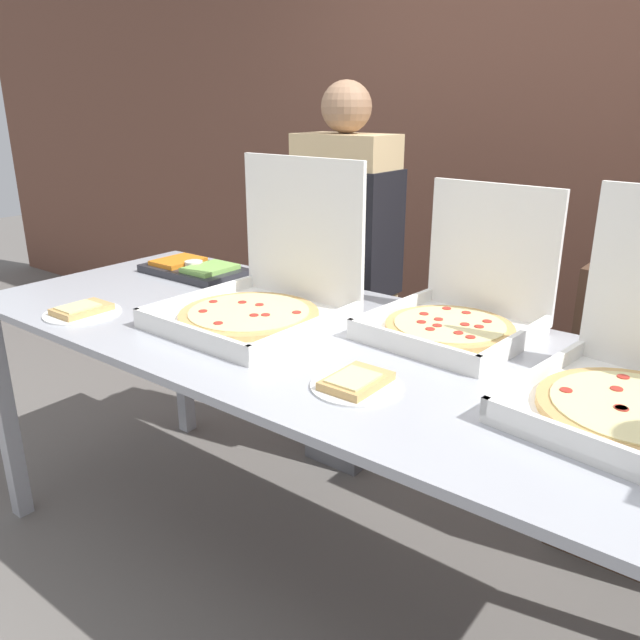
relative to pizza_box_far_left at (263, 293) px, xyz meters
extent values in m
plane|color=slate|center=(0.24, -0.02, -0.99)|extent=(16.00, 16.00, 0.00)
cube|color=brown|center=(0.24, 1.68, 0.41)|extent=(10.00, 0.06, 2.80)
cube|color=#A8AAB2|center=(0.24, -0.02, -0.10)|extent=(2.46, 0.96, 0.02)
cube|color=#A8AAB2|center=(-0.94, -0.45, -0.55)|extent=(0.06, 0.06, 0.88)
cube|color=#A8AAB2|center=(-0.94, 0.41, -0.55)|extent=(0.06, 0.06, 0.88)
cube|color=white|center=(0.00, -0.07, -0.08)|extent=(0.51, 0.51, 0.02)
cube|color=white|center=(-0.01, -0.31, -0.05)|extent=(0.50, 0.03, 0.04)
cube|color=white|center=(-0.24, -0.06, -0.05)|extent=(0.03, 0.50, 0.04)
cube|color=white|center=(0.24, -0.07, -0.05)|extent=(0.03, 0.50, 0.04)
cube|color=white|center=(0.00, 0.19, 0.17)|extent=(0.50, 0.03, 0.47)
cylinder|color=tan|center=(0.00, -0.07, -0.06)|extent=(0.44, 0.44, 0.02)
cylinder|color=beige|center=(0.00, -0.07, -0.05)|extent=(0.38, 0.38, 0.00)
cylinder|color=#B22D23|center=(0.07, -0.06, -0.04)|extent=(0.03, 0.03, 0.00)
cylinder|color=#B22D23|center=(0.13, 0.01, -0.04)|extent=(0.03, 0.03, 0.00)
cylinder|color=#B22D23|center=(-0.02, 0.00, -0.04)|extent=(0.03, 0.03, 0.00)
cylinder|color=#B22D23|center=(-0.08, -0.01, -0.04)|extent=(0.03, 0.03, 0.00)
cylinder|color=#B22D23|center=(-0.16, -0.07, -0.04)|extent=(0.03, 0.03, 0.00)
cylinder|color=#B22D23|center=(-0.11, -0.16, -0.04)|extent=(0.03, 0.03, 0.00)
cylinder|color=#B22D23|center=(0.01, -0.21, -0.04)|extent=(0.03, 0.03, 0.00)
cylinder|color=#B22D23|center=(0.04, -0.09, -0.04)|extent=(0.03, 0.03, 0.00)
cube|color=white|center=(1.11, -0.02, -0.08)|extent=(0.54, 0.54, 0.02)
cube|color=white|center=(1.08, -0.25, -0.05)|extent=(0.48, 0.08, 0.04)
cube|color=white|center=(0.88, 0.01, -0.05)|extent=(0.08, 0.48, 0.04)
cylinder|color=tan|center=(1.11, -0.02, -0.06)|extent=(0.42, 0.42, 0.02)
cylinder|color=beige|center=(1.11, -0.02, -0.05)|extent=(0.36, 0.36, 0.00)
cylinder|color=#B22D23|center=(1.05, 0.12, -0.04)|extent=(0.03, 0.03, 0.00)
cylinder|color=#B22D23|center=(1.05, 0.04, -0.04)|extent=(0.03, 0.03, 0.00)
cylinder|color=#B22D23|center=(0.96, -0.04, -0.04)|extent=(0.03, 0.03, 0.00)
cylinder|color=#B22D23|center=(1.08, -0.06, -0.04)|extent=(0.03, 0.03, 0.00)
cylinder|color=#B22D23|center=(1.09, -0.06, -0.04)|extent=(0.03, 0.03, 0.00)
cube|color=white|center=(0.55, 0.21, -0.08)|extent=(0.46, 0.46, 0.02)
cube|color=white|center=(0.53, 0.01, -0.05)|extent=(0.43, 0.05, 0.04)
cube|color=white|center=(0.34, 0.23, -0.05)|extent=(0.05, 0.43, 0.04)
cube|color=white|center=(0.76, 0.20, -0.05)|extent=(0.05, 0.43, 0.04)
cube|color=white|center=(0.57, 0.43, 0.14)|extent=(0.43, 0.05, 0.41)
cylinder|color=tan|center=(0.55, 0.21, -0.06)|extent=(0.38, 0.38, 0.02)
cylinder|color=beige|center=(0.55, 0.21, -0.05)|extent=(0.33, 0.33, 0.00)
cylinder|color=#B22D23|center=(0.63, 0.24, -0.04)|extent=(0.03, 0.03, 0.00)
cylinder|color=#B22D23|center=(0.59, 0.23, -0.04)|extent=(0.03, 0.03, 0.00)
cylinder|color=#B22D23|center=(0.63, 0.29, -0.04)|extent=(0.03, 0.03, 0.00)
cylinder|color=#B22D23|center=(0.55, 0.33, -0.04)|extent=(0.03, 0.03, 0.00)
cylinder|color=#B22D23|center=(0.48, 0.33, -0.04)|extent=(0.03, 0.03, 0.00)
cylinder|color=#B22D23|center=(0.51, 0.22, -0.04)|extent=(0.03, 0.03, 0.00)
cylinder|color=#B22D23|center=(0.45, 0.24, -0.04)|extent=(0.03, 0.03, 0.00)
cylinder|color=#B22D23|center=(0.48, 0.17, -0.04)|extent=(0.03, 0.03, 0.00)
cylinder|color=#B22D23|center=(0.53, 0.17, -0.04)|extent=(0.03, 0.03, 0.00)
cylinder|color=#B22D23|center=(0.53, 0.13, -0.04)|extent=(0.03, 0.03, 0.00)
cylinder|color=#B22D23|center=(0.61, 0.15, -0.04)|extent=(0.03, 0.03, 0.00)
cylinder|color=#B22D23|center=(0.65, 0.14, -0.04)|extent=(0.03, 0.03, 0.00)
cylinder|color=white|center=(0.53, -0.24, -0.08)|extent=(0.23, 0.23, 0.01)
cube|color=tan|center=(0.53, -0.24, -0.07)|extent=(0.12, 0.17, 0.02)
cube|color=beige|center=(0.53, -0.25, -0.06)|extent=(0.09, 0.12, 0.01)
cylinder|color=white|center=(-0.50, -0.33, -0.08)|extent=(0.25, 0.25, 0.01)
cube|color=tan|center=(-0.50, -0.33, -0.07)|extent=(0.12, 0.17, 0.02)
cube|color=beige|center=(-0.50, -0.35, -0.06)|extent=(0.09, 0.12, 0.01)
cube|color=#28282D|center=(-0.59, 0.23, -0.07)|extent=(0.42, 0.24, 0.03)
cube|color=orange|center=(-0.69, 0.23, -0.05)|extent=(0.15, 0.19, 0.02)
cube|color=#8CC65B|center=(-0.50, 0.23, -0.05)|extent=(0.15, 0.19, 0.02)
cylinder|color=white|center=(-0.59, 0.23, -0.04)|extent=(0.07, 0.07, 0.02)
cube|color=slate|center=(-0.16, 0.67, -0.60)|extent=(0.28, 0.20, 0.79)
cube|color=#D1B27F|center=(-0.16, 0.67, 0.13)|extent=(0.40, 0.22, 0.66)
cube|color=black|center=(-0.16, 0.67, 0.07)|extent=(0.42, 0.24, 0.50)
sphere|color=#9E7556|center=(-0.16, 0.67, 0.55)|extent=(0.20, 0.20, 0.20)
camera|label=1|loc=(1.30, -1.39, 0.57)|focal=35.00mm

